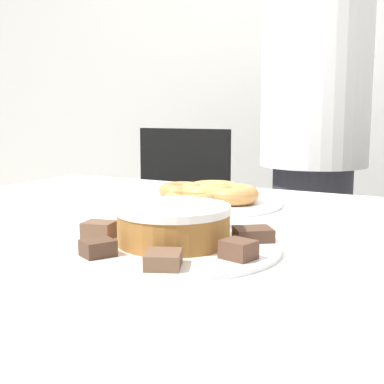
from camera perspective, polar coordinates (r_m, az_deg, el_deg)
The scene contains 19 objects.
wall_back at distance 2.56m, azimuth 18.04°, elevation 15.91°, with size 8.00×0.05×2.60m.
table at distance 1.02m, azimuth -1.43°, elevation -8.29°, with size 1.44×1.10×0.75m.
person_standing at distance 1.91m, azimuth 12.83°, elevation 4.20°, with size 0.37×0.37×1.57m.
office_chair_left at distance 2.12m, azimuth -2.50°, elevation -6.07°, with size 0.47×0.47×0.89m.
plate_cake at distance 0.84m, azimuth -1.97°, elevation -5.82°, with size 0.34×0.34×0.01m.
plate_donuts at distance 1.24m, azimuth 1.33°, elevation -1.07°, with size 0.36×0.36×0.01m.
frosted_cake at distance 0.83m, azimuth -1.99°, elevation -3.46°, with size 0.18×0.18×0.06m.
lamington_0 at distance 0.96m, azimuth -4.56°, elevation -3.14°, with size 0.07×0.07×0.02m.
lamington_1 at distance 0.89m, azimuth -9.86°, elevation -3.98°, with size 0.06×0.05×0.03m.
lamington_2 at distance 0.78m, azimuth -10.00°, elevation -5.90°, with size 0.05×0.06×0.02m.
lamington_3 at distance 0.72m, azimuth -3.09°, elevation -7.20°, with size 0.07×0.07×0.02m.
lamington_4 at distance 0.76m, azimuth 4.98°, elevation -6.13°, with size 0.05×0.05×0.03m.
lamington_5 at distance 0.86m, azimuth 6.53°, elevation -4.48°, with size 0.08×0.08×0.02m.
lamington_6 at distance 0.95m, azimuth 2.12°, elevation -3.03°, with size 0.05×0.06×0.03m.
donut_0 at distance 1.24m, azimuth 1.34°, elevation 0.01°, with size 0.12×0.12×0.04m.
donut_1 at distance 1.20m, azimuth 4.13°, elevation -0.23°, with size 0.12×0.12×0.04m.
donut_2 at distance 1.29m, azimuth 2.36°, elevation 0.29°, with size 0.13×0.13×0.03m.
donut_3 at distance 1.26m, azimuth -1.11°, elevation 0.13°, with size 0.11×0.11×0.04m.
donut_4 at distance 1.18m, azimuth -0.17°, elevation -0.65°, with size 0.11×0.11×0.03m.
Camera 1 is at (0.49, -0.84, 0.96)m, focal length 50.00 mm.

